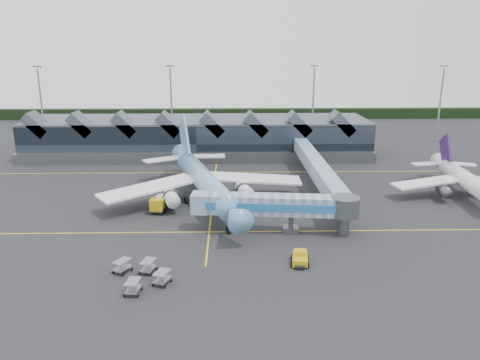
{
  "coord_description": "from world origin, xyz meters",
  "views": [
    {
      "loc": [
        3.33,
        -77.08,
        28.65
      ],
      "look_at": [
        5.18,
        4.3,
        5.0
      ],
      "focal_mm": 35.0,
      "sensor_mm": 36.0,
      "label": 1
    }
  ],
  "objects_px": {
    "pushback_tug": "(300,258)",
    "main_airliner": "(203,179)",
    "jet_bridge": "(284,206)",
    "fuel_truck": "(162,198)",
    "regional_jet": "(466,180)"
  },
  "relations": [
    {
      "from": "jet_bridge",
      "to": "pushback_tug",
      "type": "bearing_deg",
      "value": -79.11
    },
    {
      "from": "fuel_truck",
      "to": "pushback_tug",
      "type": "relative_size",
      "value": 2.3
    },
    {
      "from": "regional_jet",
      "to": "pushback_tug",
      "type": "bearing_deg",
      "value": -138.53
    },
    {
      "from": "main_airliner",
      "to": "jet_bridge",
      "type": "relative_size",
      "value": 1.69
    },
    {
      "from": "main_airliner",
      "to": "fuel_truck",
      "type": "relative_size",
      "value": 4.79
    },
    {
      "from": "pushback_tug",
      "to": "regional_jet",
      "type": "bearing_deg",
      "value": 45.62
    },
    {
      "from": "regional_jet",
      "to": "main_airliner",
      "type": "bearing_deg",
      "value": -174.93
    },
    {
      "from": "regional_jet",
      "to": "jet_bridge",
      "type": "bearing_deg",
      "value": -151.89
    },
    {
      "from": "fuel_truck",
      "to": "main_airliner",
      "type": "bearing_deg",
      "value": 30.59
    },
    {
      "from": "regional_jet",
      "to": "fuel_truck",
      "type": "xyz_separation_m",
      "value": [
        -58.07,
        -4.52,
        -1.72
      ]
    },
    {
      "from": "main_airliner",
      "to": "pushback_tug",
      "type": "bearing_deg",
      "value": -78.13
    },
    {
      "from": "jet_bridge",
      "to": "pushback_tug",
      "type": "xyz_separation_m",
      "value": [
        0.96,
        -11.14,
        -3.57
      ]
    },
    {
      "from": "pushback_tug",
      "to": "main_airliner",
      "type": "bearing_deg",
      "value": 126.46
    },
    {
      "from": "main_airliner",
      "to": "regional_jet",
      "type": "xyz_separation_m",
      "value": [
        50.72,
        1.1,
        -0.83
      ]
    },
    {
      "from": "jet_bridge",
      "to": "fuel_truck",
      "type": "relative_size",
      "value": 2.84
    }
  ]
}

